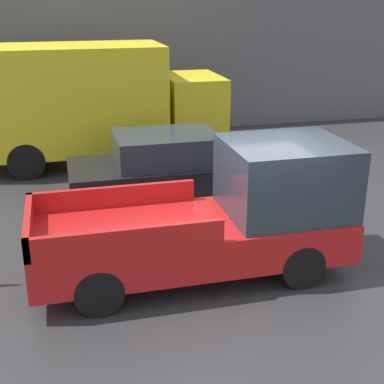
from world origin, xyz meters
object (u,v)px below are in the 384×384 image
at_px(car, 163,166).
at_px(delivery_truck, 86,101).
at_px(pickup_truck, 224,216).
at_px(newspaper_box, 62,123).

xyz_separation_m(car, delivery_truck, (-1.47, 3.31, 0.97)).
distance_m(pickup_truck, delivery_truck, 7.27).
relative_size(pickup_truck, newspaper_box, 5.03).
distance_m(car, newspaper_box, 6.59).
relative_size(car, newspaper_box, 4.02).
bearing_deg(delivery_truck, car, -65.97).
bearing_deg(car, delivery_truck, 114.03).
bearing_deg(newspaper_box, pickup_truck, -76.11).
bearing_deg(newspaper_box, delivery_truck, -77.01).
xyz_separation_m(pickup_truck, car, (-0.31, 3.70, -0.24)).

